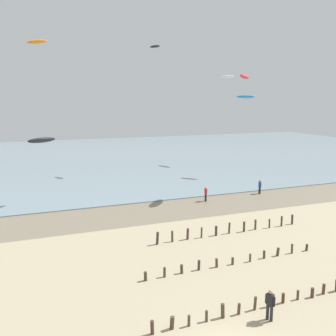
{
  "coord_description": "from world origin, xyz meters",
  "views": [
    {
      "loc": [
        -7.71,
        -11.93,
        11.2
      ],
      "look_at": [
        1.16,
        11.47,
        6.55
      ],
      "focal_mm": 38.8,
      "sensor_mm": 36.0,
      "label": 1
    }
  ],
  "objects_px": {
    "kite_aloft_8": "(155,46)",
    "kite_aloft_5": "(227,77)",
    "person_by_waterline": "(206,193)",
    "person_nearest_camera": "(260,186)",
    "kite_aloft_1": "(244,77)",
    "person_mid_beach": "(270,304)",
    "kite_aloft_0": "(246,97)",
    "kite_aloft_4": "(37,42)",
    "kite_aloft_3": "(42,140)"
  },
  "relations": [
    {
      "from": "person_mid_beach",
      "to": "kite_aloft_0",
      "type": "distance_m",
      "value": 39.58
    },
    {
      "from": "person_by_waterline",
      "to": "kite_aloft_4",
      "type": "bearing_deg",
      "value": 149.09
    },
    {
      "from": "person_mid_beach",
      "to": "kite_aloft_8",
      "type": "xyz_separation_m",
      "value": [
        7.52,
        40.22,
        18.35
      ]
    },
    {
      "from": "kite_aloft_0",
      "to": "kite_aloft_4",
      "type": "height_order",
      "value": "kite_aloft_4"
    },
    {
      "from": "kite_aloft_8",
      "to": "person_by_waterline",
      "type": "bearing_deg",
      "value": 154.34
    },
    {
      "from": "person_mid_beach",
      "to": "kite_aloft_8",
      "type": "height_order",
      "value": "kite_aloft_8"
    },
    {
      "from": "person_mid_beach",
      "to": "person_by_waterline",
      "type": "height_order",
      "value": "same"
    },
    {
      "from": "person_mid_beach",
      "to": "kite_aloft_8",
      "type": "distance_m",
      "value": 44.85
    },
    {
      "from": "kite_aloft_0",
      "to": "kite_aloft_1",
      "type": "bearing_deg",
      "value": -78.1
    },
    {
      "from": "person_nearest_camera",
      "to": "person_mid_beach",
      "type": "bearing_deg",
      "value": -123.67
    },
    {
      "from": "kite_aloft_3",
      "to": "kite_aloft_4",
      "type": "xyz_separation_m",
      "value": [
        0.3,
        4.95,
        10.71
      ]
    },
    {
      "from": "kite_aloft_5",
      "to": "kite_aloft_8",
      "type": "xyz_separation_m",
      "value": [
        -14.53,
        -3.3,
        3.9
      ]
    },
    {
      "from": "kite_aloft_8",
      "to": "kite_aloft_1",
      "type": "bearing_deg",
      "value": 171.05
    },
    {
      "from": "person_by_waterline",
      "to": "person_nearest_camera",
      "type": "bearing_deg",
      "value": 4.88
    },
    {
      "from": "person_by_waterline",
      "to": "kite_aloft_8",
      "type": "relative_size",
      "value": 0.81
    },
    {
      "from": "person_nearest_camera",
      "to": "kite_aloft_5",
      "type": "height_order",
      "value": "kite_aloft_5"
    },
    {
      "from": "kite_aloft_0",
      "to": "kite_aloft_1",
      "type": "distance_m",
      "value": 12.43
    },
    {
      "from": "person_nearest_camera",
      "to": "person_by_waterline",
      "type": "bearing_deg",
      "value": -175.12
    },
    {
      "from": "person_by_waterline",
      "to": "kite_aloft_0",
      "type": "bearing_deg",
      "value": 43.39
    },
    {
      "from": "person_nearest_camera",
      "to": "kite_aloft_1",
      "type": "distance_m",
      "value": 13.22
    },
    {
      "from": "person_nearest_camera",
      "to": "kite_aloft_8",
      "type": "distance_m",
      "value": 26.75
    },
    {
      "from": "kite_aloft_3",
      "to": "kite_aloft_5",
      "type": "bearing_deg",
      "value": 0.66
    },
    {
      "from": "kite_aloft_5",
      "to": "person_nearest_camera",
      "type": "bearing_deg",
      "value": 141.39
    },
    {
      "from": "kite_aloft_1",
      "to": "kite_aloft_0",
      "type": "bearing_deg",
      "value": -174.83
    },
    {
      "from": "kite_aloft_8",
      "to": "person_mid_beach",
      "type": "bearing_deg",
      "value": 145.02
    },
    {
      "from": "kite_aloft_0",
      "to": "kite_aloft_8",
      "type": "distance_m",
      "value": 15.66
    },
    {
      "from": "person_nearest_camera",
      "to": "kite_aloft_8",
      "type": "relative_size",
      "value": 0.81
    },
    {
      "from": "kite_aloft_4",
      "to": "person_by_waterline",
      "type": "bearing_deg",
      "value": -168.06
    },
    {
      "from": "person_by_waterline",
      "to": "kite_aloft_0",
      "type": "distance_m",
      "value": 19.82
    },
    {
      "from": "person_by_waterline",
      "to": "kite_aloft_8",
      "type": "distance_m",
      "value": 26.22
    },
    {
      "from": "kite_aloft_0",
      "to": "kite_aloft_1",
      "type": "relative_size",
      "value": 0.88
    },
    {
      "from": "person_by_waterline",
      "to": "kite_aloft_5",
      "type": "relative_size",
      "value": 0.57
    },
    {
      "from": "person_nearest_camera",
      "to": "kite_aloft_4",
      "type": "bearing_deg",
      "value": 159.0
    },
    {
      "from": "person_nearest_camera",
      "to": "person_by_waterline",
      "type": "xyz_separation_m",
      "value": [
        -7.65,
        -0.65,
        0.0
      ]
    },
    {
      "from": "person_nearest_camera",
      "to": "kite_aloft_0",
      "type": "distance_m",
      "value": 15.89
    },
    {
      "from": "kite_aloft_4",
      "to": "kite_aloft_8",
      "type": "height_order",
      "value": "kite_aloft_8"
    },
    {
      "from": "person_nearest_camera",
      "to": "kite_aloft_5",
      "type": "bearing_deg",
      "value": 71.15
    },
    {
      "from": "person_mid_beach",
      "to": "kite_aloft_0",
      "type": "relative_size",
      "value": 0.64
    },
    {
      "from": "person_nearest_camera",
      "to": "person_mid_beach",
      "type": "xyz_separation_m",
      "value": [
        -14.76,
        -22.16,
        0.0
      ]
    },
    {
      "from": "kite_aloft_3",
      "to": "kite_aloft_5",
      "type": "distance_m",
      "value": 37.12
    },
    {
      "from": "kite_aloft_5",
      "to": "kite_aloft_8",
      "type": "bearing_deg",
      "value": 83.04
    },
    {
      "from": "kite_aloft_3",
      "to": "kite_aloft_4",
      "type": "bearing_deg",
      "value": 59.23
    },
    {
      "from": "person_mid_beach",
      "to": "kite_aloft_4",
      "type": "bearing_deg",
      "value": 106.93
    },
    {
      "from": "person_mid_beach",
      "to": "kite_aloft_3",
      "type": "xyz_separation_m",
      "value": [
        -9.89,
        26.56,
        6.16
      ]
    },
    {
      "from": "person_nearest_camera",
      "to": "person_mid_beach",
      "type": "distance_m",
      "value": 26.63
    },
    {
      "from": "person_by_waterline",
      "to": "kite_aloft_1",
      "type": "bearing_deg",
      "value": 12.85
    },
    {
      "from": "kite_aloft_8",
      "to": "kite_aloft_5",
      "type": "bearing_deg",
      "value": -101.59
    },
    {
      "from": "kite_aloft_5",
      "to": "kite_aloft_8",
      "type": "distance_m",
      "value": 15.41
    },
    {
      "from": "person_by_waterline",
      "to": "kite_aloft_5",
      "type": "xyz_separation_m",
      "value": [
        14.95,
        22.02,
        14.46
      ]
    },
    {
      "from": "person_by_waterline",
      "to": "kite_aloft_0",
      "type": "xyz_separation_m",
      "value": [
        12.05,
        11.39,
        10.86
      ]
    }
  ]
}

